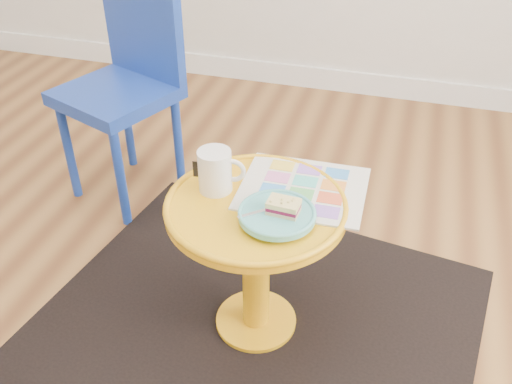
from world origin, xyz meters
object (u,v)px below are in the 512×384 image
(side_table, at_px, (256,242))
(newspaper, at_px, (303,188))
(plate, at_px, (277,215))
(chair, at_px, (128,75))
(mug, at_px, (216,170))

(side_table, xyz_separation_m, newspaper, (0.11, 0.10, 0.13))
(newspaper, distance_m, plate, 0.16)
(side_table, bearing_deg, plate, -37.26)
(chair, height_order, newspaper, chair)
(side_table, bearing_deg, newspaper, 44.22)
(mug, bearing_deg, side_table, -23.50)
(side_table, distance_m, newspaper, 0.20)
(newspaper, bearing_deg, chair, 146.01)
(side_table, distance_m, chair, 0.93)
(plate, bearing_deg, side_table, 142.74)
(newspaper, xyz_separation_m, mug, (-0.23, -0.07, 0.06))
(chair, bearing_deg, side_table, -20.28)
(chair, xyz_separation_m, mug, (0.56, -0.57, 0.04))
(mug, distance_m, plate, 0.22)
(chair, distance_m, newspaper, 0.93)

